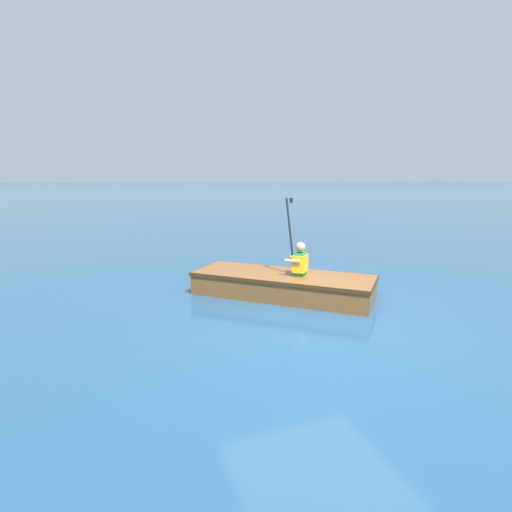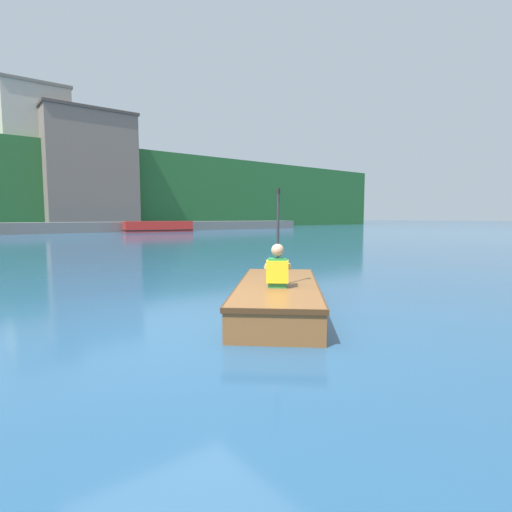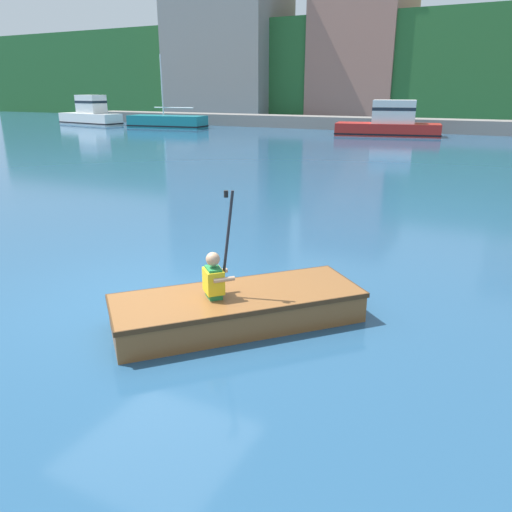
% 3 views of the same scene
% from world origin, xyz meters
% --- Properties ---
extents(ground_plane, '(300.00, 300.00, 0.00)m').
position_xyz_m(ground_plane, '(0.00, 0.00, 0.00)').
color(ground_plane, navy).
extents(waterfront_apartment_right, '(6.85, 9.22, 15.40)m').
position_xyz_m(waterfront_apartment_right, '(6.30, 47.62, 7.71)').
color(waterfront_apartment_right, '#B2A899').
rests_on(waterfront_apartment_right, ground).
extents(waterfront_tower_far, '(9.89, 12.23, 12.97)m').
position_xyz_m(waterfront_tower_far, '(11.03, 46.30, 6.49)').
color(waterfront_tower_far, '#75665B').
rests_on(waterfront_tower_far, ground).
extents(moored_boat_dock_west_end, '(6.27, 3.18, 0.96)m').
position_xyz_m(moored_boat_dock_west_end, '(13.18, 29.87, 0.45)').
color(moored_boat_dock_west_end, red).
rests_on(moored_boat_dock_west_end, ground).
extents(rowboat_foreground, '(2.94, 3.05, 0.40)m').
position_xyz_m(rowboat_foreground, '(1.48, -0.01, 0.23)').
color(rowboat_foreground, brown).
rests_on(rowboat_foreground, ground).
extents(person_paddler, '(0.46, 0.46, 1.32)m').
position_xyz_m(person_paddler, '(1.24, -0.26, 0.67)').
color(person_paddler, '#267F3F').
rests_on(person_paddler, rowboat_foreground).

